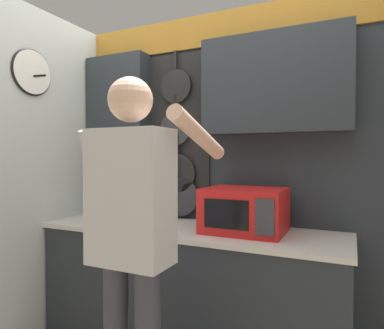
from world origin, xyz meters
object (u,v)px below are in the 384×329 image
(knife_block, at_px, (118,207))
(utensil_crock, at_px, (146,210))
(person, at_px, (132,224))
(microwave, at_px, (245,210))

(knife_block, relative_size, utensil_crock, 0.75)
(person, bearing_deg, knife_block, 131.56)
(utensil_crock, height_order, person, person)
(knife_block, distance_m, utensil_crock, 0.24)
(microwave, distance_m, knife_block, 0.96)
(knife_block, relative_size, person, 0.15)
(knife_block, height_order, person, person)
(microwave, bearing_deg, utensil_crock, 179.85)
(microwave, height_order, person, person)
(person, bearing_deg, microwave, 64.18)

